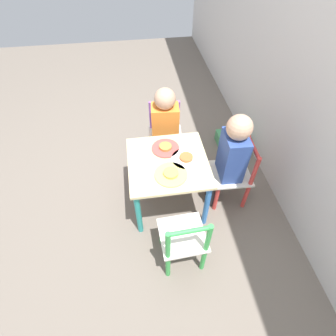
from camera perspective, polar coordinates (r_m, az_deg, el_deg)
ground_plane at (r=1.99m, az=0.00°, el=-6.97°), size 6.00×6.00×0.00m
kids_table at (r=1.72m, az=0.00°, el=-0.16°), size 0.51×0.51×0.42m
chair_purple at (r=2.12m, az=-0.64°, el=7.15°), size 0.28×0.28×0.51m
chair_red at (r=1.88m, az=14.10°, el=-1.32°), size 0.27×0.27×0.51m
chair_green at (r=1.55m, az=3.38°, el=-15.36°), size 0.27×0.27×0.51m
child_left at (r=1.97m, az=-0.60°, el=9.53°), size 0.22×0.21×0.69m
child_back at (r=1.73m, az=13.33°, el=2.69°), size 0.21×0.21×0.74m
plate_left at (r=1.74m, az=-0.56°, el=4.42°), size 0.18×0.18×0.03m
plate_back at (r=1.67m, az=3.97°, el=2.09°), size 0.19×0.19×0.03m
plate_right at (r=1.58m, az=0.62°, el=-1.35°), size 0.20×0.20×0.03m
storage_bin at (r=2.43m, az=13.52°, el=5.87°), size 0.22×0.23×0.10m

